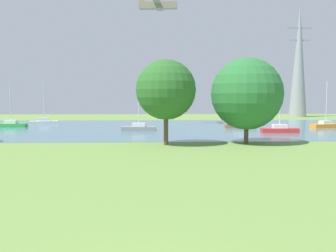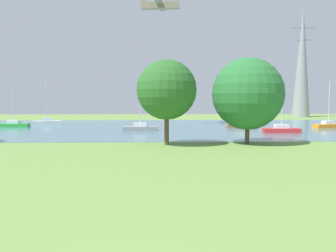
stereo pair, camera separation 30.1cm
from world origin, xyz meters
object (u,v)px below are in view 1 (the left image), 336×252
(sailboat_green, at_px, (11,124))
(sailboat_red, at_px, (280,129))
(sailboat_orange, at_px, (326,125))
(electricity_pylon, at_px, (299,62))
(sailboat_brown, at_px, (240,125))
(tree_mid_shore, at_px, (247,94))
(sailboat_white, at_px, (44,122))
(light_aircraft, at_px, (158,5))
(sailboat_gray, at_px, (139,128))
(tree_west_near, at_px, (166,90))

(sailboat_green, height_order, sailboat_red, sailboat_green)
(sailboat_orange, xyz_separation_m, electricity_pylon, (10.05, 35.68, 13.46))
(sailboat_green, distance_m, sailboat_brown, 36.04)
(tree_mid_shore, bearing_deg, sailboat_brown, 77.93)
(sailboat_green, relative_size, sailboat_brown, 1.04)
(sailboat_white, height_order, light_aircraft, light_aircraft)
(sailboat_green, xyz_separation_m, electricity_pylon, (59.31, 32.43, 13.46))
(sailboat_gray, bearing_deg, electricity_pylon, 45.71)
(sailboat_orange, distance_m, light_aircraft, 33.36)
(sailboat_red, xyz_separation_m, sailboat_orange, (10.11, 7.95, 0.00))
(sailboat_orange, relative_size, tree_mid_shore, 0.84)
(sailboat_red, height_order, light_aircraft, light_aircraft)
(sailboat_gray, bearing_deg, sailboat_green, 160.08)
(sailboat_brown, distance_m, electricity_pylon, 44.37)
(sailboat_white, distance_m, sailboat_red, 40.09)
(sailboat_green, relative_size, sailboat_red, 1.01)
(sailboat_orange, bearing_deg, tree_west_near, -141.85)
(sailboat_red, relative_size, light_aircraft, 0.84)
(tree_west_near, bearing_deg, sailboat_green, 135.40)
(tree_mid_shore, bearing_deg, sailboat_gray, 126.83)
(sailboat_brown, height_order, electricity_pylon, electricity_pylon)
(sailboat_white, xyz_separation_m, electricity_pylon, (56.06, 25.78, 13.46))
(sailboat_green, height_order, tree_west_near, tree_west_near)
(sailboat_white, relative_size, sailboat_gray, 1.36)
(sailboat_brown, bearing_deg, sailboat_white, 163.88)
(sailboat_gray, bearing_deg, sailboat_brown, 16.57)
(sailboat_red, distance_m, light_aircraft, 29.47)
(sailboat_gray, relative_size, light_aircraft, 0.68)
(sailboat_gray, bearing_deg, sailboat_orange, 8.22)
(tree_west_near, bearing_deg, sailboat_orange, 38.15)
(sailboat_brown, xyz_separation_m, tree_mid_shore, (-4.21, -19.67, 4.49))
(sailboat_brown, bearing_deg, sailboat_red, -69.06)
(sailboat_brown, xyz_separation_m, electricity_pylon, (23.37, 35.23, 13.47))
(sailboat_white, bearing_deg, sailboat_gray, -39.25)
(sailboat_red, xyz_separation_m, light_aircraft, (-15.82, 15.17, 19.71))
(sailboat_red, distance_m, sailboat_orange, 12.86)
(sailboat_brown, height_order, sailboat_red, sailboat_red)
(sailboat_brown, height_order, tree_west_near, tree_west_near)
(tree_west_near, bearing_deg, sailboat_red, 38.14)
(sailboat_white, bearing_deg, sailboat_orange, -12.13)
(sailboat_brown, distance_m, tree_west_near, 24.41)
(sailboat_green, bearing_deg, sailboat_orange, -3.77)
(sailboat_white, height_order, sailboat_gray, sailboat_white)
(tree_mid_shore, xyz_separation_m, light_aircraft, (-8.40, 26.44, 15.23))
(sailboat_brown, height_order, sailboat_orange, sailboat_orange)
(sailboat_brown, relative_size, light_aircraft, 0.81)
(sailboat_orange, distance_m, tree_west_near, 32.89)
(tree_mid_shore, xyz_separation_m, electricity_pylon, (27.58, 54.90, 8.98))
(sailboat_green, distance_m, sailboat_red, 40.72)
(sailboat_brown, relative_size, sailboat_orange, 0.96)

